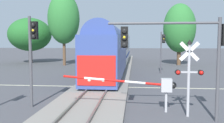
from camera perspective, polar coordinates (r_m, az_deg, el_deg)
ground_plane at (r=20.17m, az=-2.43°, el=-5.95°), size 220.00×220.00×0.00m
road_centre_stripe at (r=20.17m, az=-2.43°, el=-5.94°), size 44.00×0.20×0.01m
railway_track at (r=20.15m, az=-2.43°, el=-5.69°), size 4.40×80.00×0.32m
commuter_train at (r=34.41m, az=0.88°, el=3.19°), size 3.04×37.75×5.16m
crossing_gate_near at (r=13.11m, az=9.56°, el=-5.47°), size 6.10×0.40×1.92m
crossing_signal_mast at (r=12.52m, az=17.63°, el=-1.91°), size 1.36×0.44×3.84m
traffic_signal_far_side at (r=28.72m, az=11.76°, el=3.68°), size 0.53×0.38×4.84m
traffic_signal_median at (r=14.33m, az=-18.20°, el=3.35°), size 0.53×0.38×5.16m
traffic_signal_near_right at (r=11.72m, az=16.64°, el=4.12°), size 5.55×0.38×4.85m
oak_far_right at (r=39.54m, az=15.56°, el=7.53°), size 4.96×4.96×9.57m
oak_behind_train at (r=38.55m, az=-11.28°, el=9.87°), size 4.85×4.85×11.15m
pine_left_background at (r=44.17m, az=-18.71°, el=6.02°), size 7.26×7.26×7.73m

